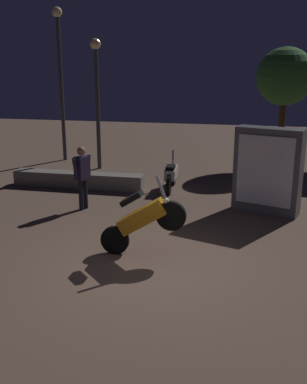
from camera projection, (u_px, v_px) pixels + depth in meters
ground_plane at (155, 266)px, 8.08m from camera, size 40.00×40.00×0.00m
motorcycle_orange_foreground at (142, 220)px, 8.30m from camera, size 1.66×0.32×1.63m
motorcycle_white_parked_left at (171, 175)px, 12.91m from camera, size 0.35×1.66×1.11m
person_rider_beside at (82, 173)px, 11.01m from camera, size 0.35×0.65×1.61m
streetlamp_near at (60, 67)px, 16.12m from camera, size 0.36×0.36×5.49m
streetlamp_far at (97, 86)px, 14.88m from camera, size 0.36×0.36×4.36m
tree_left_bg at (285, 77)px, 15.38m from camera, size 1.99×1.99×4.13m
kiosk_billboard at (268, 171)px, 10.76m from camera, size 1.68×0.97×2.10m
planter_wall_low at (78, 180)px, 13.21m from camera, size 3.96×0.50×0.45m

